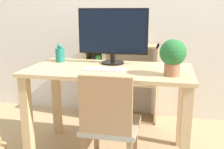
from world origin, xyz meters
TOP-DOWN VIEW (x-y plane):
  - wall_back at (0.00, 0.99)m, footprint 8.00×0.05m
  - desk at (0.00, 0.00)m, footprint 1.33×0.68m
  - monitor at (-0.01, 0.19)m, footprint 0.61×0.20m
  - keyboard at (-0.03, -0.09)m, footprint 0.32×0.12m
  - vase at (-0.50, 0.17)m, footprint 0.08×0.08m
  - potted_plant at (0.50, -0.15)m, footprint 0.19×0.19m
  - chair at (0.08, -0.34)m, footprint 0.40×0.40m
  - bookshelf at (-0.19, 0.82)m, footprint 0.81×0.28m

SIDE VIEW (x-z plane):
  - bookshelf at x=-0.19m, z-range -0.05..0.81m
  - chair at x=0.08m, z-range 0.03..0.86m
  - desk at x=0.00m, z-range 0.24..1.01m
  - keyboard at x=-0.03m, z-range 0.77..0.79m
  - vase at x=-0.50m, z-range 0.76..0.93m
  - potted_plant at x=0.50m, z-range 0.79..1.06m
  - monitor at x=-0.01m, z-range 0.80..1.28m
  - wall_back at x=0.00m, z-range 0.00..2.60m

